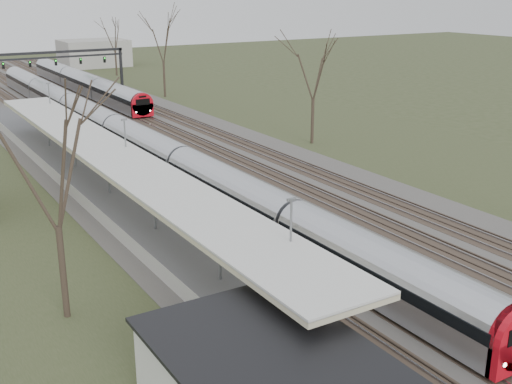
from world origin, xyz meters
The scene contains 8 objects.
track_bed centered at (0.26, 55.00, 0.06)m, with size 24.00×160.00×0.22m.
platform centered at (-9.05, 37.50, 0.50)m, with size 3.50×69.00×1.00m, color #9E9B93.
canopy centered at (-9.05, 32.99, 3.93)m, with size 4.10×50.00×3.11m.
signal_gantry centered at (0.29, 84.99, 4.91)m, with size 21.00×0.59×6.08m.
tree_west_near centered at (-16.00, 20.00, 7.29)m, with size 5.00×5.00×10.30m.
tree_east_far centered at (14.00, 42.00, 7.29)m, with size 5.00×5.00×10.30m.
train_near centered at (-2.50, 50.88, 1.48)m, with size 2.62×90.21×3.05m.
train_far centered at (4.50, 84.10, 1.48)m, with size 2.62×45.21×3.05m.
Camera 1 is at (-22.32, -7.09, 14.54)m, focal length 45.00 mm.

